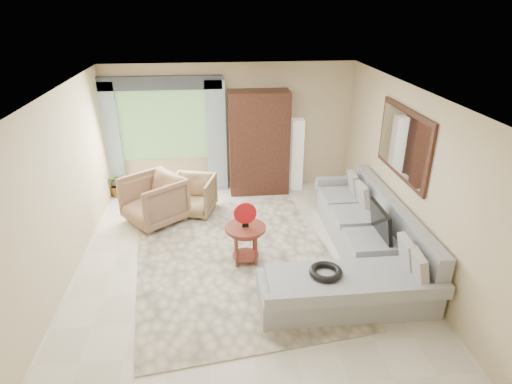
{
  "coord_description": "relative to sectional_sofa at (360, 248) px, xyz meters",
  "views": [
    {
      "loc": [
        -0.35,
        -5.5,
        3.74
      ],
      "look_at": [
        0.25,
        0.35,
        1.05
      ],
      "focal_mm": 30.0,
      "sensor_mm": 36.0,
      "label": 1
    }
  ],
  "objects": [
    {
      "name": "area_rug",
      "position": [
        -1.87,
        0.32,
        -0.27
      ],
      "size": [
        3.5,
        4.36,
        0.02
      ],
      "primitive_type": "cube",
      "rotation": [
        0.0,
        0.0,
        0.13
      ],
      "color": "beige",
      "rests_on": "ground"
    },
    {
      "name": "curtain_right",
      "position": [
        -2.08,
        3.06,
        0.87
      ],
      "size": [
        0.4,
        0.08,
        2.3
      ],
      "primitive_type": "cube",
      "color": "#9EB7CC",
      "rests_on": "ground"
    },
    {
      "name": "armoire",
      "position": [
        -1.23,
        2.9,
        0.77
      ],
      "size": [
        1.2,
        0.55,
        2.1
      ],
      "primitive_type": "cube",
      "color": "black",
      "rests_on": "ground"
    },
    {
      "name": "window",
      "position": [
        -3.13,
        3.15,
        1.12
      ],
      "size": [
        1.8,
        0.04,
        1.4
      ],
      "primitive_type": "cube",
      "color": "#669E59",
      "rests_on": "wall_back"
    },
    {
      "name": "tv_screen",
      "position": [
        0.27,
        0.0,
        0.44
      ],
      "size": [
        0.14,
        0.74,
        0.48
      ],
      "primitive_type": "cube",
      "rotation": [
        0.0,
        -0.17,
        0.0
      ],
      "color": "black",
      "rests_on": "sectional_sofa"
    },
    {
      "name": "potted_plant",
      "position": [
        -4.14,
        2.95,
        -0.02
      ],
      "size": [
        0.51,
        0.46,
        0.53
      ],
      "primitive_type": "imported",
      "rotation": [
        0.0,
        0.0,
        0.1
      ],
      "color": "#999999",
      "rests_on": "ground"
    },
    {
      "name": "valance",
      "position": [
        -3.13,
        3.08,
        1.97
      ],
      "size": [
        2.4,
        0.12,
        0.26
      ],
      "primitive_type": "cube",
      "color": "#1E232D",
      "rests_on": "wall_back"
    },
    {
      "name": "sectional_sofa",
      "position": [
        0.0,
        0.0,
        0.0
      ],
      "size": [
        2.3,
        3.46,
        0.9
      ],
      "color": "#A1A3A9",
      "rests_on": "ground"
    },
    {
      "name": "coffee_table",
      "position": [
        -1.72,
        0.24,
        0.04
      ],
      "size": [
        0.62,
        0.62,
        0.62
      ],
      "rotation": [
        0.0,
        0.0,
        0.32
      ],
      "color": "#551C16",
      "rests_on": "ground"
    },
    {
      "name": "wall_mirror",
      "position": [
        0.68,
        0.53,
        1.47
      ],
      "size": [
        0.05,
        1.7,
        1.05
      ],
      "color": "black",
      "rests_on": "wall_right"
    },
    {
      "name": "armchair_right",
      "position": [
        -2.58,
        2.0,
        0.08
      ],
      "size": [
        0.95,
        0.97,
        0.72
      ],
      "primitive_type": "imported",
      "rotation": [
        0.0,
        0.0,
        -0.27
      ],
      "color": "#937550",
      "rests_on": "ground"
    },
    {
      "name": "curtain_left",
      "position": [
        -4.18,
        3.06,
        0.87
      ],
      "size": [
        0.4,
        0.08,
        2.3
      ],
      "primitive_type": "cube",
      "color": "#9EB7CC",
      "rests_on": "ground"
    },
    {
      "name": "ground",
      "position": [
        -1.78,
        0.18,
        -0.28
      ],
      "size": [
        6.0,
        6.0,
        0.0
      ],
      "primitive_type": "plane",
      "color": "silver",
      "rests_on": "ground"
    },
    {
      "name": "garden_hose",
      "position": [
        -0.78,
        -0.9,
        0.26
      ],
      "size": [
        0.43,
        0.43,
        0.09
      ],
      "primitive_type": "torus",
      "color": "black",
      "rests_on": "sectional_sofa"
    },
    {
      "name": "red_disc",
      "position": [
        -1.72,
        0.24,
        0.56
      ],
      "size": [
        0.34,
        0.03,
        0.34
      ],
      "primitive_type": "cylinder",
      "rotation": [
        1.57,
        0.0,
        0.03
      ],
      "color": "#AF1117",
      "rests_on": "coffee_table"
    },
    {
      "name": "floor_lamp",
      "position": [
        -0.43,
        2.96,
        0.47
      ],
      "size": [
        0.24,
        0.24,
        1.5
      ],
      "primitive_type": "cube",
      "color": "silver",
      "rests_on": "ground"
    },
    {
      "name": "armchair_left",
      "position": [
        -3.25,
        1.71,
        0.15
      ],
      "size": [
        1.32,
        1.32,
        0.87
      ],
      "primitive_type": "imported",
      "rotation": [
        0.0,
        0.0,
        -0.91
      ],
      "color": "#856548",
      "rests_on": "ground"
    }
  ]
}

